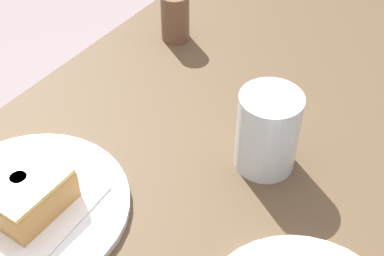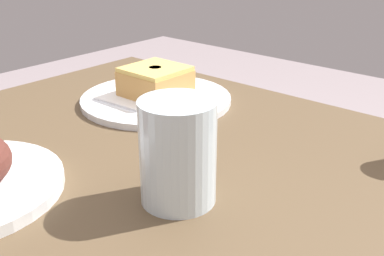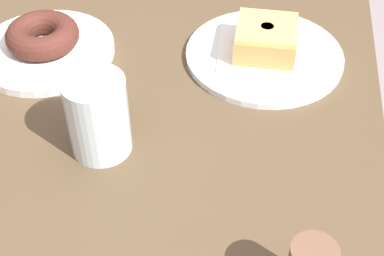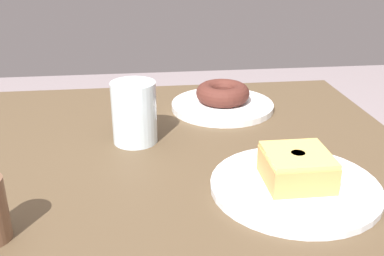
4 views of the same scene
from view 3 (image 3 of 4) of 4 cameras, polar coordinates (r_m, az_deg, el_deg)
name	(u,v)px [view 3 (image 3 of 4)]	position (r m, az deg, el deg)	size (l,w,h in m)	color
table	(127,213)	(0.79, -6.71, -8.59)	(0.96, 0.67, 0.73)	brown
plate_chocolate_ring	(46,50)	(0.89, -14.72, 7.68)	(0.21, 0.21, 0.01)	white
napkin_chocolate_ring	(45,46)	(0.88, -14.81, 8.09)	(0.14, 0.14, 0.00)	white
donut_chocolate_ring	(42,35)	(0.87, -15.05, 9.15)	(0.11, 0.11, 0.04)	#4E241D
plate_glazed_square	(264,55)	(0.86, 7.39, 7.39)	(0.24, 0.24, 0.01)	white
napkin_glazed_square	(265,52)	(0.86, 7.43, 7.73)	(0.14, 0.14, 0.00)	white
donut_glazed_square	(266,39)	(0.84, 7.58, 9.04)	(0.09, 0.09, 0.04)	tan
water_glass	(98,116)	(0.69, -9.61, 1.22)	(0.08, 0.08, 0.11)	silver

